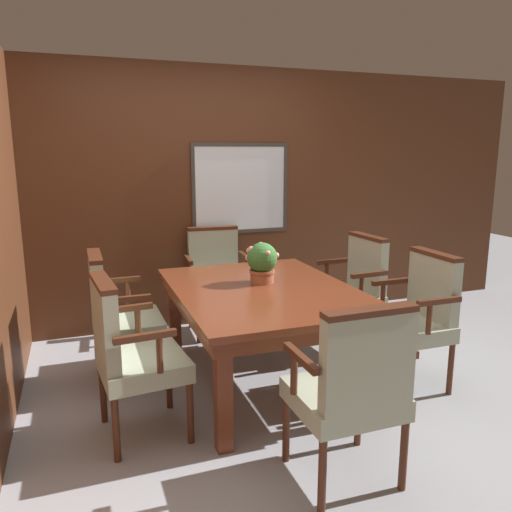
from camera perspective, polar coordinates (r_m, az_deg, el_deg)
ground_plane at (r=3.53m, az=0.39°, el=-16.27°), size 14.00×14.00×0.00m
wall_back at (r=4.80m, az=-6.76°, el=6.51°), size 7.20×0.08×2.45m
dining_table at (r=3.56m, az=0.82°, el=-5.06°), size 1.23×1.65×0.72m
chair_head_near at (r=2.57m, az=10.96°, el=-14.30°), size 0.57×0.49×0.97m
chair_right_far at (r=4.34m, az=11.12°, el=-3.40°), size 0.51×0.58×0.97m
chair_right_near at (r=3.75m, az=17.92°, el=-6.20°), size 0.49×0.57×0.97m
chair_left_far at (r=3.72m, az=-15.62°, el=-6.19°), size 0.49×0.57×0.97m
chair_head_far at (r=4.68m, az=-4.58°, el=-2.10°), size 0.58×0.51×0.97m
chair_left_near at (r=3.03m, az=-14.27°, el=-10.36°), size 0.53×0.60×0.97m
potted_plant at (r=3.64m, az=0.69°, el=-0.63°), size 0.24×0.23×0.30m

